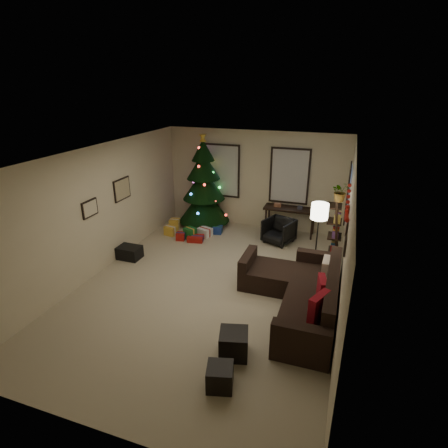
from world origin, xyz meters
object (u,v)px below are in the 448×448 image
(bookshelf, at_px, (336,232))
(desk_chair, at_px, (279,231))
(sofa, at_px, (301,293))
(desk, at_px, (290,211))
(christmas_tree, at_px, (204,188))

(bookshelf, bearing_deg, desk_chair, 152.96)
(sofa, bearing_deg, desk, 102.92)
(christmas_tree, height_order, desk_chair, christmas_tree)
(christmas_tree, height_order, desk, christmas_tree)
(christmas_tree, xyz_separation_m, desk, (2.44, 0.10, -0.44))
(sofa, xyz_separation_m, desk_chair, (-0.93, 2.70, 0.04))
(christmas_tree, relative_size, sofa, 0.98)
(desk_chair, bearing_deg, sofa, -49.77)
(christmas_tree, height_order, sofa, christmas_tree)
(desk_chair, bearing_deg, bookshelf, -5.89)
(sofa, bearing_deg, desk_chair, 109.08)
(sofa, relative_size, bookshelf, 1.72)
(sofa, distance_m, desk_chair, 2.86)
(sofa, distance_m, desk, 3.46)
(desk, bearing_deg, desk_chair, -104.29)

